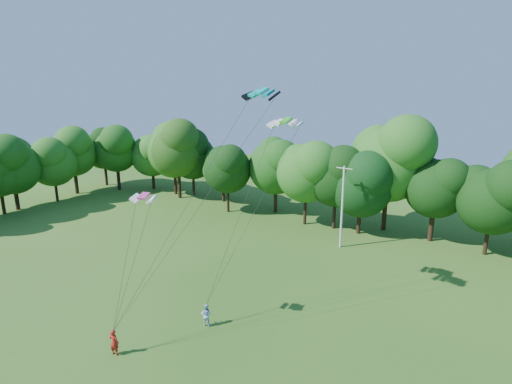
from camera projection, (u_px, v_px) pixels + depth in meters
The scene contains 8 objects.
utility_pole at pixel (342, 207), 41.39m from camera, with size 1.74×0.30×8.74m.
kite_flyer_left at pixel (114, 342), 24.91m from camera, with size 0.64×0.42×1.74m, color #AF1D16.
kite_flyer_right at pixel (206, 315), 28.11m from camera, with size 0.79×0.62×1.63m, color #A3C6E3.
kite_teal at pixel (262, 91), 26.16m from camera, with size 2.57×1.34×0.50m.
kite_green at pixel (286, 120), 28.98m from camera, with size 2.55×1.16×0.43m.
kite_pink at pixel (144, 196), 25.43m from camera, with size 1.78×1.18×0.32m.
tree_back_west at pixel (178, 148), 60.23m from camera, with size 8.60×8.60×12.51m.
tree_back_center at pixel (362, 175), 44.88m from camera, with size 7.70×7.70×11.20m.
Camera 1 is at (11.74, -9.98, 16.10)m, focal length 28.00 mm.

